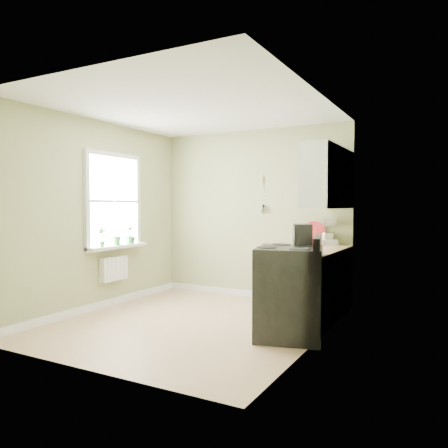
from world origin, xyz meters
The scene contains 21 objects.
floor centered at (0.00, 0.00, -0.01)m, with size 3.20×3.60×0.02m, color tan.
ceiling centered at (0.00, 0.00, 2.71)m, with size 3.20×3.60×0.02m, color white.
wall_back centered at (0.00, 1.81, 1.35)m, with size 3.20×0.02×2.70m, color tan.
wall_left centered at (-1.61, 0.00, 1.35)m, with size 0.02×3.60×2.70m, color tan.
wall_right centered at (1.61, 0.00, 1.35)m, with size 0.02×3.60×2.70m, color tan.
base_cabinets centered at (1.30, 1.00, 0.43)m, with size 0.60×1.60×0.87m, color white.
countertop centered at (1.29, 1.00, 0.89)m, with size 0.64×1.60×0.04m, color #D5AF82.
upper_cabinets centered at (1.43, 1.10, 1.85)m, with size 0.35×1.40×0.80m, color white.
window centered at (-1.58, 0.30, 1.55)m, with size 0.06×1.14×1.44m.
window_sill centered at (-1.51, 0.30, 0.88)m, with size 0.18×1.14×0.04m, color white.
radiator centered at (-1.54, 0.25, 0.55)m, with size 0.12×0.50×0.35m, color white.
wall_utensils centered at (0.20, 1.78, 1.56)m, with size 0.02×0.14×0.58m.
stove centered at (1.28, 0.04, 0.52)m, with size 0.93×0.99×1.15m.
stand_mixer centered at (1.28, 1.74, 1.10)m, with size 0.32×0.40×0.44m.
kettle centered at (1.14, 0.77, 1.00)m, with size 0.17×0.10×0.17m.
coffee_maker centered at (1.34, 0.30, 1.08)m, with size 0.28×0.29×0.36m.
red_tray centered at (1.05, 1.72, 1.08)m, with size 0.35×0.35×0.02m, color #A4242B.
jar centered at (1.16, 0.32, 0.95)m, with size 0.07×0.07×0.08m.
plant_a centered at (-1.50, -0.03, 1.04)m, with size 0.15×0.10×0.29m, color #296728.
plant_b centered at (-1.50, 0.29, 1.05)m, with size 0.16×0.13×0.30m, color #296728.
plant_c centered at (-1.50, 0.58, 1.04)m, with size 0.15×0.15×0.27m, color #296728.
Camera 1 is at (2.96, -4.62, 1.48)m, focal length 35.00 mm.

